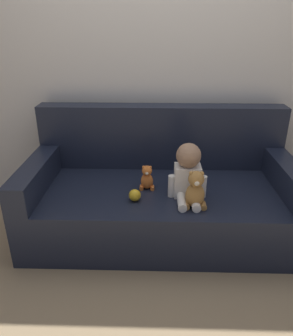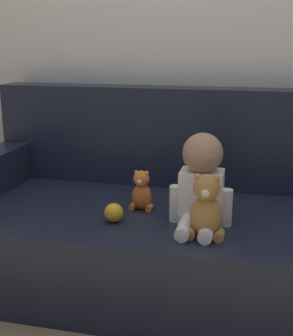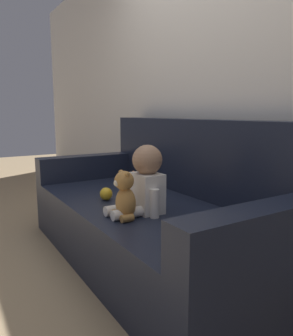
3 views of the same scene
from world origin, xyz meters
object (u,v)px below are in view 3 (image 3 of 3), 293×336
Objects in this scene: couch at (159,214)px; person_baby at (145,182)px; plush_toy_side at (136,186)px; teddy_bear_brown at (125,196)px; toy_ball at (106,194)px.

couch is 5.11× the size of person_baby.
couch is at bearing 129.68° from person_baby.
person_baby is at bearing -19.63° from plush_toy_side.
person_baby reaches higher than teddy_bear_brown.
toy_ball is (-0.37, -0.08, -0.14)m from person_baby.
couch reaches higher than toy_ball.
person_baby reaches higher than plush_toy_side.
couch reaches higher than plush_toy_side.
teddy_bear_brown reaches higher than toy_ball.
couch is 7.55× the size of teddy_bear_brown.
plush_toy_side is at bearing 160.37° from person_baby.
teddy_bear_brown reaches higher than plush_toy_side.
teddy_bear_brown is 0.42m from plush_toy_side.
teddy_bear_brown is at bearing -10.35° from toy_ball.
plush_toy_side is at bearing -131.95° from couch.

